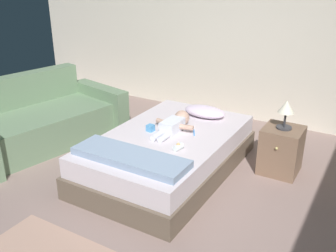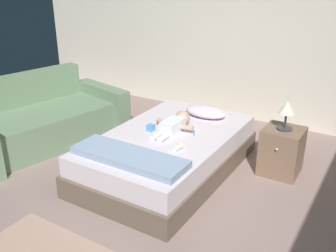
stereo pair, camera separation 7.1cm
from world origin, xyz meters
TOP-DOWN VIEW (x-y plane):
  - ground_plane at (0.00, 0.00)m, footprint 8.00×8.00m
  - wall_behind_bed at (0.00, 3.00)m, footprint 8.00×0.12m
  - bed at (-0.26, 0.94)m, footprint 1.27×2.10m
  - pillow at (-0.15, 1.63)m, footprint 0.51×0.28m
  - baby at (-0.26, 1.10)m, footprint 0.47×0.64m
  - toothbrush at (-0.04, 1.14)m, footprint 0.10×0.16m
  - couch at (-2.07, 0.77)m, footprint 1.42×2.14m
  - nightstand at (0.82, 1.56)m, footprint 0.41×0.44m
  - lamp at (0.82, 1.56)m, footprint 0.17×0.17m
  - blanket at (-0.26, 0.25)m, footprint 1.15×0.37m
  - toy_block at (-0.47, 0.93)m, footprint 0.08×0.08m
  - baby_bottle at (0.02, 0.67)m, footprint 0.08×0.12m

SIDE VIEW (x-z plane):
  - ground_plane at x=0.00m, z-range 0.00..0.00m
  - bed at x=-0.26m, z-range 0.00..0.44m
  - nightstand at x=0.82m, z-range 0.00..0.52m
  - couch at x=-2.07m, z-range -0.13..0.71m
  - toothbrush at x=-0.04m, z-range 0.44..0.46m
  - baby_bottle at x=0.02m, z-range 0.44..0.52m
  - blanket at x=-0.26m, z-range 0.44..0.51m
  - toy_block at x=-0.47m, z-range 0.44..0.52m
  - pillow at x=-0.15m, z-range 0.44..0.58m
  - baby at x=-0.26m, z-range 0.43..0.60m
  - lamp at x=0.82m, z-range 0.58..0.90m
  - wall_behind_bed at x=0.00m, z-range 0.00..2.90m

